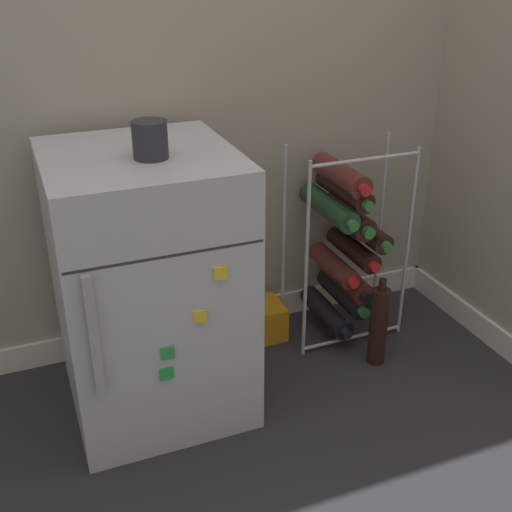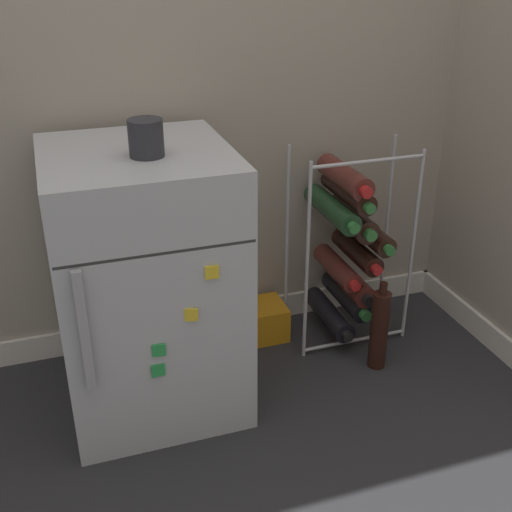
{
  "view_description": "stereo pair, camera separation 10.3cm",
  "coord_description": "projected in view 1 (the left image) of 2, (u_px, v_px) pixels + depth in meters",
  "views": [
    {
      "loc": [
        -0.7,
        -1.37,
        1.3
      ],
      "look_at": [
        -0.02,
        0.32,
        0.4
      ],
      "focal_mm": 45.0,
      "sensor_mm": 36.0,
      "label": 1
    },
    {
      "loc": [
        -0.6,
        -1.41,
        1.3
      ],
      "look_at": [
        -0.02,
        0.32,
        0.4
      ],
      "focal_mm": 45.0,
      "sensor_mm": 36.0,
      "label": 2
    }
  ],
  "objects": [
    {
      "name": "soda_box",
      "position": [
        250.0,
        322.0,
        2.31
      ],
      "size": [
        0.24,
        0.16,
        0.13
      ],
      "color": "orange",
      "rests_on": "ground_plane"
    },
    {
      "name": "fridge_top_cup",
      "position": [
        150.0,
        140.0,
        1.63
      ],
      "size": [
        0.09,
        0.09,
        0.1
      ],
      "color": "#28282D",
      "rests_on": "mini_fridge"
    },
    {
      "name": "loose_bottle_floor",
      "position": [
        378.0,
        326.0,
        2.14
      ],
      "size": [
        0.06,
        0.06,
        0.32
      ],
      "color": "black",
      "rests_on": "ground_plane"
    },
    {
      "name": "ground_plane",
      "position": [
        302.0,
        416.0,
        1.95
      ],
      "size": [
        14.0,
        14.0,
        0.0
      ],
      "primitive_type": "plane",
      "color": "#28282B"
    },
    {
      "name": "mini_fridge",
      "position": [
        149.0,
        285.0,
        1.87
      ],
      "size": [
        0.51,
        0.56,
        0.8
      ],
      "color": "#B7BABF",
      "rests_on": "ground_plane"
    },
    {
      "name": "wine_rack",
      "position": [
        343.0,
        243.0,
        2.22
      ],
      "size": [
        0.4,
        0.33,
        0.7
      ],
      "color": "#B2B2B7",
      "rests_on": "ground_plane"
    }
  ]
}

